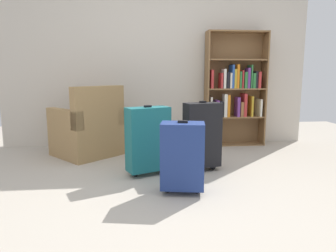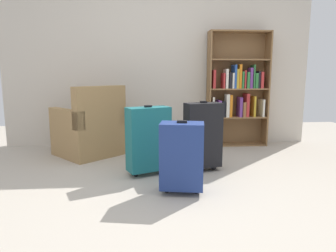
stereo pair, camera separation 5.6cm
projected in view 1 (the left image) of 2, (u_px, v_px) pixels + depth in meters
name	position (u px, v px, depth m)	size (l,w,h in m)	color
ground_plane	(173.00, 196.00, 2.66)	(7.77, 7.77, 0.00)	#B2A899
back_wall	(157.00, 56.00, 4.48)	(4.44, 0.10, 2.60)	beige
bookshelf	(234.00, 90.00, 4.49)	(0.87, 0.25, 1.64)	brown
armchair	(88.00, 131.00, 3.96)	(0.99, 0.99, 0.90)	#9E7A4C
mug	(128.00, 154.00, 3.88)	(0.12, 0.08, 0.10)	white
suitcase_teal	(148.00, 139.00, 3.18)	(0.48, 0.35, 0.73)	#19666B
suitcase_black	(202.00, 135.00, 3.32)	(0.42, 0.27, 0.76)	black
suitcase_navy_blue	(182.00, 156.00, 2.69)	(0.41, 0.30, 0.65)	navy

